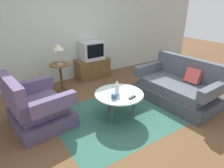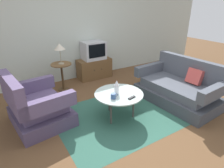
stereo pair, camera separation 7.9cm
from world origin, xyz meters
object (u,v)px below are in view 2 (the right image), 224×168
Objects in this scene: side_table at (62,71)px; mug at (113,96)px; vase at (117,88)px; tv_remote_silver at (116,87)px; tv_stand at (94,68)px; tv_remote_dark at (132,98)px; couch at (179,88)px; television at (93,50)px; armchair at (37,108)px; table_lamp at (59,47)px; coffee_table at (119,95)px.

side_table reaches higher than mug.
vase reaches higher than tv_remote_silver.
tv_remote_dark is at bearing -101.10° from tv_stand.
side_table is at bearing 42.20° from couch.
side_table reaches higher than tv_stand.
tv_remote_silver is (-0.42, -1.74, -0.28)m from television.
tv_stand is 5.86× the size of tv_remote_silver.
tv_remote_dark is 0.50m from tv_remote_silver.
table_lamp is (0.81, 1.07, 0.72)m from armchair.
television is 2.30m from tv_remote_dark.
armchair is at bearing 156.23° from vase.
couch reaches higher than mug.
couch is at bearing -95.59° from tv_remote_silver.
table_lamp is at bearing -86.21° from side_table.
tv_remote_dark is at bearing -73.50° from table_lamp.
vase reaches higher than side_table.
mug reaches higher than tv_remote_dark.
table_lamp is at bearing 135.72° from armchair.
mug is (-0.18, -0.11, 0.08)m from coffee_table.
couch is 1.48m from vase.
vase is at bearing 179.97° from coffee_table.
coffee_table is at bearing -0.03° from vase.
tv_stand reaches higher than tv_remote_dark.
tv_remote_dark is (-0.44, -2.24, -0.28)m from television.
side_table is at bearing 93.79° from table_lamp.
coffee_table is at bearing -84.77° from tv_remote_dark.
mug is (-0.70, -2.08, -0.24)m from television.
television reaches higher than vase.
side_table is 1.42× the size of table_lamp.
couch is 2.36m from television.
couch reaches higher than vase.
couch is at bearing -67.86° from tv_stand.
armchair is at bearing 89.46° from tv_remote_silver.
vase is (-0.57, -1.97, -0.17)m from television.
mug is 0.45m from tv_remote_silver.
vase is 0.31m from tv_remote_dark.
table_lamp reaches higher than tv_remote_silver.
side_table is 0.72× the size of tv_stand.
table_lamp is at bearing -86.01° from tv_remote_dark.
tv_remote_dark is at bearing 90.30° from couch.
side_table is at bearing 106.14° from coffee_table.
side_table is 1.07m from tv_stand.
table_lamp is at bearing -160.57° from tv_stand.
coffee_table is 0.23m from mug.
couch is at bearing -2.25° from mug.
armchair reaches higher than tv_remote_silver.
tv_remote_silver is at bearing 68.74° from couch.
television is (0.52, 1.97, 0.32)m from coffee_table.
tv_stand is at bearing -90.00° from television.
television is 3.79× the size of tv_remote_silver.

